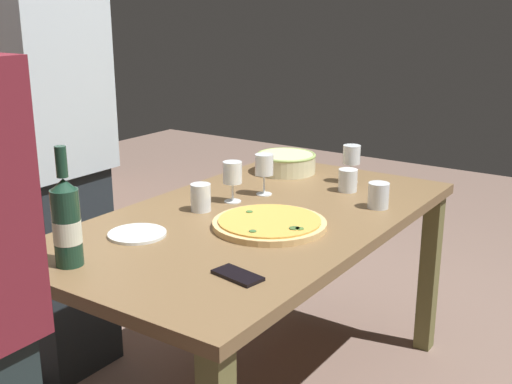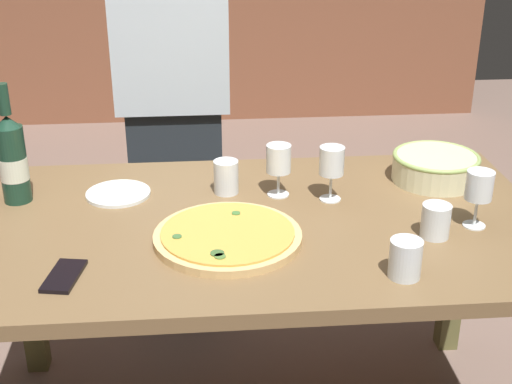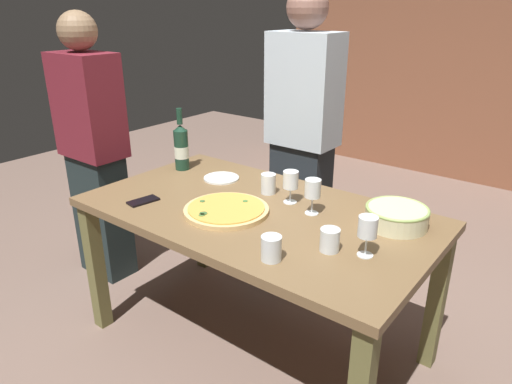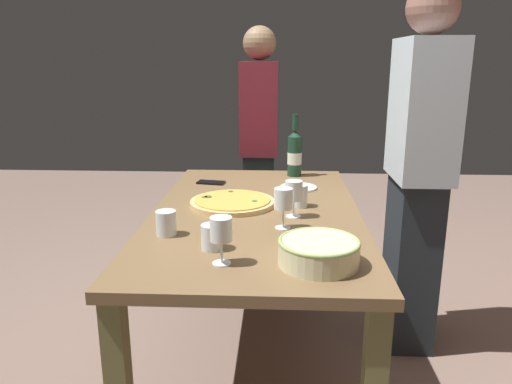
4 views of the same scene
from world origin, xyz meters
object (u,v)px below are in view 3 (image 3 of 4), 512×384
(wine_glass_by_bottle, at_px, (291,181))
(cup_spare, at_px, (271,248))
(pizza, at_px, (226,210))
(side_plate, at_px, (221,178))
(wine_glass_near_pizza, at_px, (368,229))
(person_host, at_px, (302,138))
(wine_bottle, at_px, (181,147))
(serving_bowl, at_px, (397,216))
(cell_phone, at_px, (143,201))
(dining_table, at_px, (256,227))
(wine_glass_far_left, at_px, (313,190))
(cup_amber, at_px, (330,240))
(cup_ceramic, at_px, (268,184))
(person_guest_left, at_px, (94,152))

(wine_glass_by_bottle, height_order, cup_spare, wine_glass_by_bottle)
(pizza, relative_size, side_plate, 2.03)
(wine_glass_near_pizza, bearing_deg, person_host, 134.28)
(side_plate, bearing_deg, wine_bottle, -177.35)
(serving_bowl, relative_size, wine_bottle, 0.76)
(wine_glass_by_bottle, height_order, cell_phone, wine_glass_by_bottle)
(pizza, distance_m, cup_spare, 0.46)
(dining_table, height_order, wine_glass_near_pizza, wine_glass_near_pizza)
(wine_glass_near_pizza, xyz_separation_m, wine_glass_far_left, (-0.35, 0.20, 0.00))
(person_host, bearing_deg, serving_bowl, 39.63)
(cup_amber, bearing_deg, cup_ceramic, 148.46)
(wine_glass_far_left, bearing_deg, wine_glass_by_bottle, 163.01)
(cell_phone, bearing_deg, wine_bottle, 124.19)
(cup_amber, xyz_separation_m, person_guest_left, (-1.65, 0.10, 0.01))
(dining_table, xyz_separation_m, cup_amber, (0.46, -0.13, 0.14))
(wine_glass_far_left, xyz_separation_m, cell_phone, (-0.70, -0.38, -0.11))
(cup_amber, xyz_separation_m, cup_ceramic, (-0.53, 0.32, 0.01))
(cup_amber, xyz_separation_m, cup_spare, (-0.13, -0.19, 0.00))
(wine_glass_far_left, xyz_separation_m, person_host, (-0.46, 0.64, 0.02))
(dining_table, bearing_deg, person_guest_left, -178.36)
(wine_glass_by_bottle, distance_m, cup_ceramic, 0.16)
(serving_bowl, xyz_separation_m, cup_amber, (-0.12, -0.36, -0.00))
(cup_amber, distance_m, cup_spare, 0.23)
(cup_ceramic, distance_m, person_guest_left, 1.14)
(side_plate, relative_size, person_guest_left, 0.12)
(side_plate, distance_m, cell_phone, 0.47)
(dining_table, relative_size, pizza, 4.17)
(dining_table, height_order, person_host, person_host)
(wine_bottle, relative_size, wine_glass_near_pizza, 2.19)
(wine_glass_far_left, distance_m, cup_spare, 0.45)
(cup_amber, distance_m, cell_phone, 0.94)
(cell_phone, bearing_deg, wine_glass_by_bottle, 47.49)
(wine_bottle, distance_m, person_guest_left, 0.57)
(cup_spare, height_order, person_host, person_host)
(wine_glass_near_pizza, distance_m, cup_amber, 0.15)
(wine_glass_by_bottle, xyz_separation_m, cup_amber, (0.38, -0.29, -0.06))
(serving_bowl, xyz_separation_m, wine_bottle, (-1.24, -0.04, 0.08))
(pizza, bearing_deg, cup_amber, -2.17)
(cup_ceramic, height_order, cup_spare, cup_ceramic)
(cup_ceramic, height_order, side_plate, cup_ceramic)
(person_guest_left, bearing_deg, cup_spare, -12.40)
(cup_amber, bearing_deg, wine_glass_near_pizza, 20.98)
(cell_phone, height_order, person_guest_left, person_guest_left)
(wine_glass_far_left, distance_m, cup_ceramic, 0.31)
(cup_spare, distance_m, person_host, 1.21)
(wine_glass_by_bottle, xyz_separation_m, cup_ceramic, (-0.15, 0.03, -0.06))
(side_plate, bearing_deg, serving_bowl, 1.81)
(wine_bottle, bearing_deg, cell_phone, -65.85)
(pizza, height_order, cell_phone, pizza)
(pizza, xyz_separation_m, cup_ceramic, (0.01, 0.30, 0.04))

